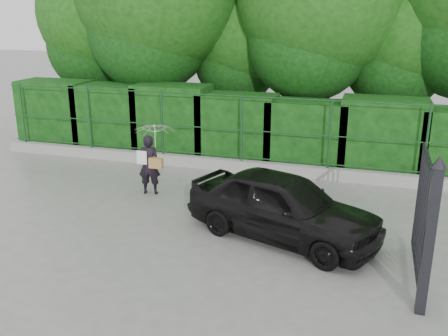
# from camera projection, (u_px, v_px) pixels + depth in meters

# --- Properties ---
(ground) EXTENTS (80.00, 80.00, 0.00)m
(ground) POSITION_uv_depth(u_px,v_px,m) (161.00, 238.00, 9.59)
(ground) COLOR gray
(kerb) EXTENTS (14.00, 0.25, 0.30)m
(kerb) POSITION_uv_depth(u_px,v_px,m) (227.00, 165.00, 13.65)
(kerb) COLOR #9E9E99
(kerb) RESTS_ON ground
(fence) EXTENTS (14.13, 0.06, 1.80)m
(fence) POSITION_uv_depth(u_px,v_px,m) (235.00, 128.00, 13.28)
(fence) COLOR #173F1E
(fence) RESTS_ON kerb
(hedge) EXTENTS (14.20, 1.20, 2.12)m
(hedge) POSITION_uv_depth(u_px,v_px,m) (232.00, 126.00, 14.36)
(hedge) COLOR black
(hedge) RESTS_ON ground
(gate) EXTENTS (0.22, 2.33, 2.36)m
(gate) POSITION_uv_depth(u_px,v_px,m) (427.00, 224.00, 7.30)
(gate) COLOR black
(gate) RESTS_ON ground
(woman) EXTENTS (0.94, 0.96, 1.70)m
(woman) POSITION_uv_depth(u_px,v_px,m) (153.00, 148.00, 11.61)
(woman) COLOR black
(woman) RESTS_ON ground
(car) EXTENTS (4.09, 2.73, 1.29)m
(car) POSITION_uv_depth(u_px,v_px,m) (283.00, 206.00, 9.44)
(car) COLOR black
(car) RESTS_ON ground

